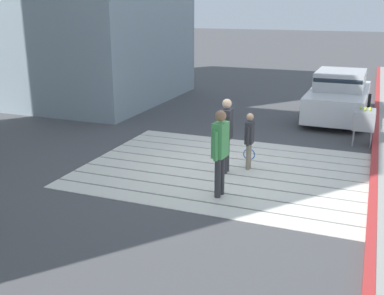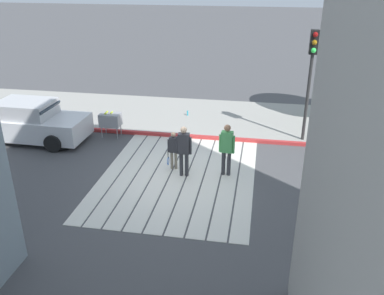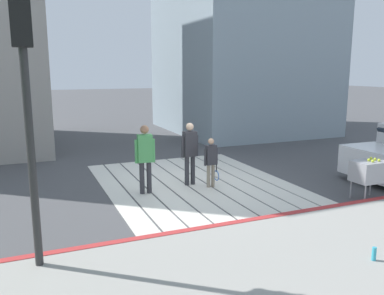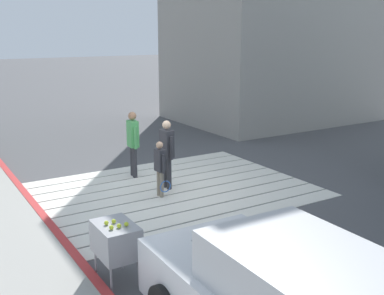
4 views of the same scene
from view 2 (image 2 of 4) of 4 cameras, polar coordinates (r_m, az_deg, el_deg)
The scene contains 12 objects.
ground_plane at distance 13.30m, azimuth -1.97°, elevation -4.06°, with size 120.00×120.00×0.00m, color #4C4C4F.
crosswalk_stripes at distance 13.30m, azimuth -1.97°, elevation -4.03°, with size 6.40×4.90×0.01m.
sidewalk_west at distance 18.33m, azimuth 1.63°, elevation 4.30°, with size 4.80×40.00×0.12m, color #9E9B93.
curb_painted at distance 16.16m, azimuth 0.39°, elevation 1.52°, with size 0.16×40.00×0.13m, color #BC3333.
car_parked_near_curb at distance 16.97m, azimuth -21.63°, elevation 3.31°, with size 2.04×4.33×1.57m.
traffic_light_corner at distance 15.47m, azimuth 16.36°, elevation 11.09°, with size 0.39×0.28×4.24m.
street_tree at distance 18.00m, azimuth 24.56°, elevation 13.59°, with size 3.20×3.20×5.32m.
tennis_ball_cart at distance 16.47m, azimuth -11.33°, elevation 3.84°, with size 0.56×0.80×1.02m.
water_bottle at distance 18.30m, azimuth -0.62°, elevation 4.84°, with size 0.07×0.07×0.22m, color #33A5BF.
pedestrian_adult_lead at distance 12.91m, azimuth -1.15°, elevation -0.04°, with size 0.24×0.50×1.71m.
pedestrian_adult_trailing at distance 12.99m, azimuth 4.88°, elevation 0.16°, with size 0.26×0.51×1.76m.
pedestrian_child_with_racket at distance 13.47m, azimuth -2.63°, elevation -0.13°, with size 0.28×0.40×1.33m.
Camera 2 is at (11.45, 2.49, 6.29)m, focal length 38.15 mm.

